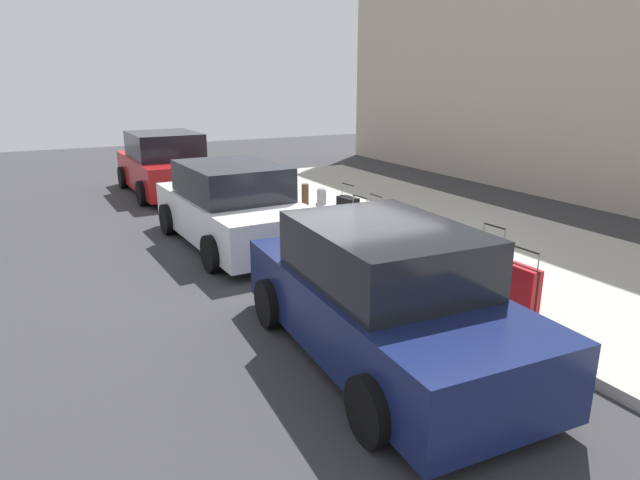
{
  "coord_description": "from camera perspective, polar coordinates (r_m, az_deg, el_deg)",
  "views": [
    {
      "loc": [
        -8.14,
        4.92,
        3.14
      ],
      "look_at": [
        -0.28,
        0.79,
        0.52
      ],
      "focal_mm": 30.82,
      "sensor_mm": 36.0,
      "label": 1
    }
  ],
  "objects": [
    {
      "name": "suitcase_navy_5",
      "position": [
        9.48,
        8.89,
        -0.38
      ],
      "size": [
        0.36,
        0.23,
        0.83
      ],
      "color": "navy",
      "rests_on": "sidewalk_curb"
    },
    {
      "name": "sidewalk_curb",
      "position": [
        11.43,
        14.06,
        0.37
      ],
      "size": [
        18.0,
        5.0,
        0.14
      ],
      "primitive_type": "cube",
      "color": "#ADA89E",
      "rests_on": "ground_plane"
    },
    {
      "name": "suitcase_silver_6",
      "position": [
        9.88,
        7.58,
        0.41
      ],
      "size": [
        0.45,
        0.28,
        0.89
      ],
      "color": "#9EA0A8",
      "rests_on": "sidewalk_curb"
    },
    {
      "name": "parked_car_navy_0",
      "position": [
        6.32,
        6.48,
        -5.88
      ],
      "size": [
        4.35,
        2.17,
        1.6
      ],
      "color": "#141E4C",
      "rests_on": "ground_plane"
    },
    {
      "name": "bollard_post",
      "position": [
        12.43,
        -1.55,
        4.2
      ],
      "size": [
        0.16,
        0.16,
        0.73
      ],
      "primitive_type": "cylinder",
      "color": "brown",
      "rests_on": "sidewalk_curb"
    },
    {
      "name": "parked_car_red_2",
      "position": [
        16.2,
        -15.73,
        7.5
      ],
      "size": [
        4.37,
        2.21,
        1.7
      ],
      "color": "#AD1619",
      "rests_on": "ground_plane"
    },
    {
      "name": "suitcase_maroon_3",
      "position": [
        8.81,
        12.89,
        -1.98
      ],
      "size": [
        0.42,
        0.26,
        0.61
      ],
      "color": "maroon",
      "rests_on": "sidewalk_curb"
    },
    {
      "name": "suitcase_red_7",
      "position": [
        10.27,
        5.74,
        1.34
      ],
      "size": [
        0.45,
        0.25,
        0.96
      ],
      "color": "red",
      "rests_on": "sidewalk_curb"
    },
    {
      "name": "parked_car_white_1",
      "position": [
        10.79,
        -9.07,
        3.4
      ],
      "size": [
        4.44,
        2.19,
        1.58
      ],
      "color": "silver",
      "rests_on": "ground_plane"
    },
    {
      "name": "suitcase_black_2",
      "position": [
        8.48,
        14.99,
        -2.82
      ],
      "size": [
        0.38,
        0.23,
        0.89
      ],
      "color": "black",
      "rests_on": "sidewalk_curb"
    },
    {
      "name": "suitcase_teal_8",
      "position": [
        10.75,
        4.13,
        1.6
      ],
      "size": [
        0.52,
        0.3,
        0.83
      ],
      "color": "#0F606B",
      "rests_on": "sidewalk_curb"
    },
    {
      "name": "ground_plane",
      "position": [
        10.01,
        3.23,
        -1.85
      ],
      "size": [
        40.0,
        40.0,
        0.0
      ],
      "primitive_type": "plane",
      "color": "#333335"
    },
    {
      "name": "suitcase_black_9",
      "position": [
        11.24,
        2.9,
        2.77
      ],
      "size": [
        0.5,
        0.29,
        0.96
      ],
      "color": "black",
      "rests_on": "sidewalk_curb"
    },
    {
      "name": "suitcase_olive_4",
      "position": [
        9.17,
        10.93,
        -0.94
      ],
      "size": [
        0.41,
        0.26,
        0.67
      ],
      "color": "#59601E",
      "rests_on": "sidewalk_curb"
    },
    {
      "name": "suitcase_teal_1",
      "position": [
        8.11,
        17.3,
        -3.14
      ],
      "size": [
        0.44,
        0.23,
        1.06
      ],
      "color": "#0F606B",
      "rests_on": "sidewalk_curb"
    },
    {
      "name": "fire_hydrant",
      "position": [
        12.05,
        0.17,
        3.88
      ],
      "size": [
        0.39,
        0.21,
        0.72
      ],
      "color": "#99999E",
      "rests_on": "sidewalk_curb"
    },
    {
      "name": "suitcase_red_0",
      "position": [
        7.8,
        20.21,
        -4.76
      ],
      "size": [
        0.5,
        0.2,
        0.87
      ],
      "color": "red",
      "rests_on": "sidewalk_curb"
    }
  ]
}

